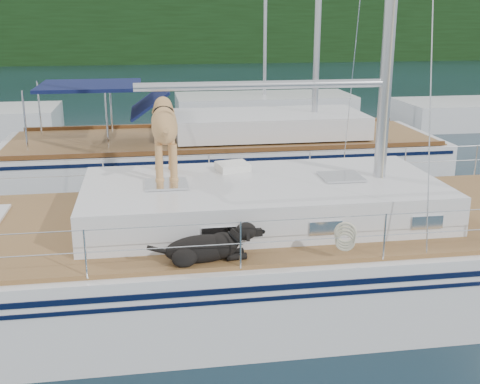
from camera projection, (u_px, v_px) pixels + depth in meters
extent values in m
plane|color=black|center=(210.00, 297.00, 9.21)|extent=(120.00, 120.00, 0.00)
cube|color=black|center=(152.00, 27.00, 50.94)|extent=(90.00, 3.00, 6.00)
cube|color=#595147|center=(153.00, 55.00, 52.76)|extent=(92.00, 1.00, 1.20)
cube|color=silver|center=(209.00, 267.00, 9.07)|extent=(12.00, 3.80, 1.40)
cube|color=olive|center=(209.00, 221.00, 8.86)|extent=(11.52, 3.50, 0.06)
cube|color=silver|center=(262.00, 199.00, 8.89)|extent=(5.20, 2.50, 0.55)
cylinder|color=silver|center=(263.00, 85.00, 8.41)|extent=(3.60, 0.12, 0.12)
cylinder|color=silver|center=(224.00, 223.00, 7.03)|extent=(10.56, 0.01, 0.01)
cylinder|color=silver|center=(197.00, 156.00, 10.34)|extent=(10.56, 0.01, 0.01)
cube|color=blue|center=(158.00, 190.00, 10.25)|extent=(0.75, 0.58, 0.05)
cube|color=white|center=(233.00, 167.00, 9.39)|extent=(0.55, 0.48, 0.12)
torus|color=beige|center=(345.00, 233.00, 7.30)|extent=(0.36, 0.21, 0.34)
cube|color=silver|center=(223.00, 163.00, 15.52)|extent=(11.00, 3.50, 1.30)
cube|color=olive|center=(223.00, 139.00, 15.33)|extent=(10.56, 3.29, 0.06)
cube|color=silver|center=(269.00, 124.00, 15.41)|extent=(4.80, 2.30, 0.55)
cube|color=#101745|center=(90.00, 86.00, 14.45)|extent=(2.40, 2.30, 0.08)
cube|color=silver|center=(264.00, 108.00, 24.83)|extent=(7.20, 3.00, 1.10)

